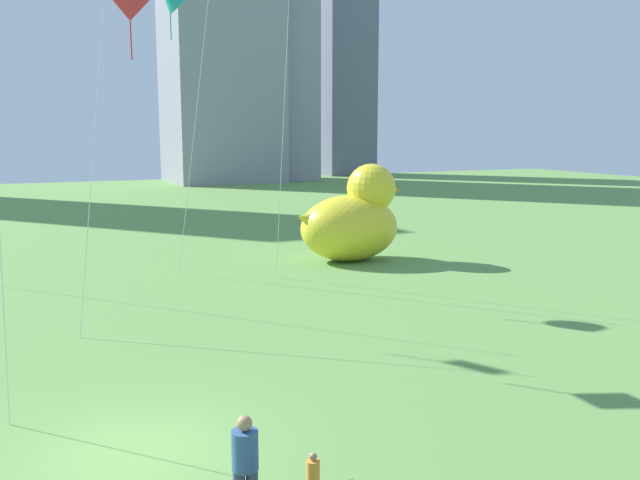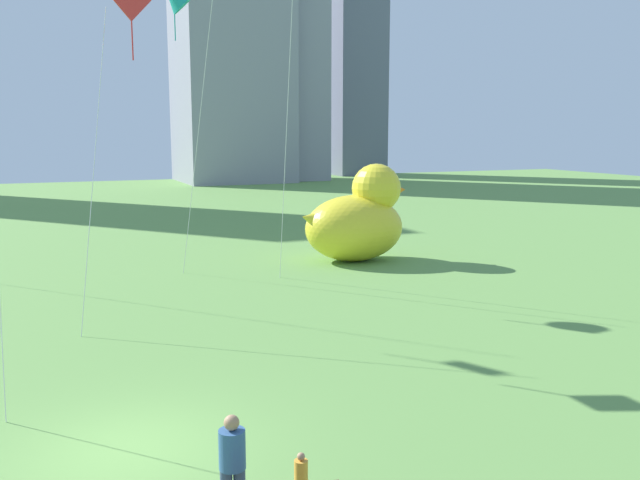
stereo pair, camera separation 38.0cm
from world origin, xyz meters
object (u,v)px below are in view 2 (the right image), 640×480
at_px(person_adult, 232,462).
at_px(person_child, 301,477).
at_px(giant_inflatable_duck, 358,220).
at_px(kite_red, 128,12).

height_order(person_adult, person_child, person_adult).
bearing_deg(person_adult, person_child, -3.62).
relative_size(person_adult, giant_inflatable_duck, 0.32).
distance_m(person_child, giant_inflatable_duck, 20.54).
xyz_separation_m(person_adult, kite_red, (0.26, 11.14, 8.15)).
height_order(person_adult, giant_inflatable_duck, giant_inflatable_duck).
xyz_separation_m(giant_inflatable_duck, kite_red, (-10.53, -6.84, 7.22)).
bearing_deg(kite_red, person_child, -85.88).
relative_size(person_child, giant_inflatable_duck, 0.17).
height_order(person_child, giant_inflatable_duck, giant_inflatable_duck).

